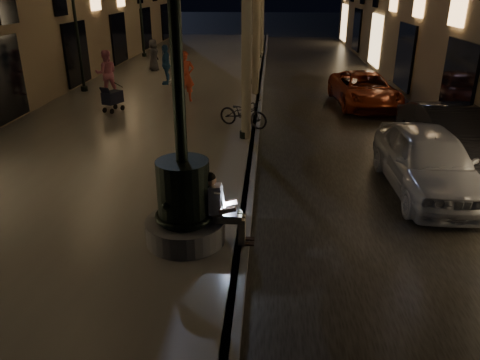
# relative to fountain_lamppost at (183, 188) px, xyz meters

# --- Properties ---
(ground) EXTENTS (120.00, 120.00, 0.00)m
(ground) POSITION_rel_fountain_lamppost_xyz_m (1.00, 13.00, -1.21)
(ground) COLOR black
(ground) RESTS_ON ground
(cobble_lane) EXTENTS (6.00, 45.00, 0.02)m
(cobble_lane) POSITION_rel_fountain_lamppost_xyz_m (4.00, 13.00, -1.20)
(cobble_lane) COLOR black
(cobble_lane) RESTS_ON ground
(promenade) EXTENTS (8.00, 45.00, 0.20)m
(promenade) POSITION_rel_fountain_lamppost_xyz_m (-3.00, 13.00, -1.11)
(promenade) COLOR slate
(promenade) RESTS_ON ground
(curb_strip) EXTENTS (0.25, 45.00, 0.20)m
(curb_strip) POSITION_rel_fountain_lamppost_xyz_m (1.00, 13.00, -1.11)
(curb_strip) COLOR #59595B
(curb_strip) RESTS_ON ground
(fountain_lamppost) EXTENTS (1.40, 1.40, 5.21)m
(fountain_lamppost) POSITION_rel_fountain_lamppost_xyz_m (0.00, 0.00, 0.00)
(fountain_lamppost) COLOR #59595B
(fountain_lamppost) RESTS_ON promenade
(seated_man_laptop) EXTENTS (0.94, 0.32, 1.31)m
(seated_man_laptop) POSITION_rel_fountain_lamppost_xyz_m (0.61, -0.00, -0.32)
(seated_man_laptop) COLOR gray
(seated_man_laptop) RESTS_ON promenade
(lamp_curb_a) EXTENTS (0.36, 0.36, 4.81)m
(lamp_curb_a) POSITION_rel_fountain_lamppost_xyz_m (0.70, 6.00, 2.02)
(lamp_curb_a) COLOR black
(lamp_curb_a) RESTS_ON promenade
(lamp_curb_b) EXTENTS (0.36, 0.36, 4.81)m
(lamp_curb_b) POSITION_rel_fountain_lamppost_xyz_m (0.70, 14.00, 2.02)
(lamp_curb_b) COLOR black
(lamp_curb_b) RESTS_ON promenade
(lamp_curb_c) EXTENTS (0.36, 0.36, 4.81)m
(lamp_curb_c) POSITION_rel_fountain_lamppost_xyz_m (0.70, 22.00, 2.02)
(lamp_curb_c) COLOR black
(lamp_curb_c) RESTS_ON promenade
(lamp_curb_d) EXTENTS (0.36, 0.36, 4.81)m
(lamp_curb_d) POSITION_rel_fountain_lamppost_xyz_m (0.70, 30.00, 2.02)
(lamp_curb_d) COLOR black
(lamp_curb_d) RESTS_ON promenade
(lamp_left_b) EXTENTS (0.36, 0.36, 4.81)m
(lamp_left_b) POSITION_rel_fountain_lamppost_xyz_m (-6.40, 12.00, 2.02)
(lamp_left_b) COLOR black
(lamp_left_b) RESTS_ON promenade
(lamp_left_c) EXTENTS (0.36, 0.36, 4.81)m
(lamp_left_c) POSITION_rel_fountain_lamppost_xyz_m (-6.40, 22.00, 2.02)
(lamp_left_c) COLOR black
(lamp_left_c) RESTS_ON promenade
(stroller) EXTENTS (0.66, 0.97, 1.00)m
(stroller) POSITION_rel_fountain_lamppost_xyz_m (-4.10, 8.73, -0.51)
(stroller) COLOR black
(stroller) RESTS_ON promenade
(car_front) EXTENTS (1.83, 4.34, 1.46)m
(car_front) POSITION_rel_fountain_lamppost_xyz_m (5.00, 2.90, -0.48)
(car_front) COLOR #A8A9B0
(car_front) RESTS_ON ground
(car_second) EXTENTS (1.84, 4.40, 1.41)m
(car_second) POSITION_rel_fountain_lamppost_xyz_m (6.20, 5.05, -0.50)
(car_second) COLOR black
(car_second) RESTS_ON ground
(car_third) EXTENTS (2.40, 4.67, 1.26)m
(car_third) POSITION_rel_fountain_lamppost_xyz_m (5.03, 11.00, -0.58)
(car_third) COLOR maroon
(car_third) RESTS_ON ground
(pedestrian_red) EXTENTS (0.81, 0.67, 1.89)m
(pedestrian_red) POSITION_rel_fountain_lamppost_xyz_m (-1.79, 10.47, -0.06)
(pedestrian_red) COLOR #C74027
(pedestrian_red) RESTS_ON promenade
(pedestrian_pink) EXTENTS (1.07, 0.96, 1.79)m
(pedestrian_pink) POSITION_rel_fountain_lamppost_xyz_m (-5.10, 11.22, -0.11)
(pedestrian_pink) COLOR #D26F89
(pedestrian_pink) RESTS_ON promenade
(pedestrian_white) EXTENTS (1.14, 1.37, 1.84)m
(pedestrian_white) POSITION_rel_fountain_lamppost_xyz_m (-2.16, 11.05, -0.09)
(pedestrian_white) COLOR white
(pedestrian_white) RESTS_ON promenade
(pedestrian_blue) EXTENTS (0.55, 1.06, 1.73)m
(pedestrian_blue) POSITION_rel_fountain_lamppost_xyz_m (-3.23, 13.67, -0.15)
(pedestrian_blue) COLOR #245186
(pedestrian_blue) RESTS_ON promenade
(pedestrian_dark) EXTENTS (0.58, 0.82, 1.58)m
(pedestrian_dark) POSITION_rel_fountain_lamppost_xyz_m (-4.61, 17.10, -0.22)
(pedestrian_dark) COLOR #2E2D32
(pedestrian_dark) RESTS_ON promenade
(bicycle) EXTENTS (1.76, 1.27, 0.88)m
(bicycle) POSITION_rel_fountain_lamppost_xyz_m (0.60, 7.14, -0.57)
(bicycle) COLOR black
(bicycle) RESTS_ON promenade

